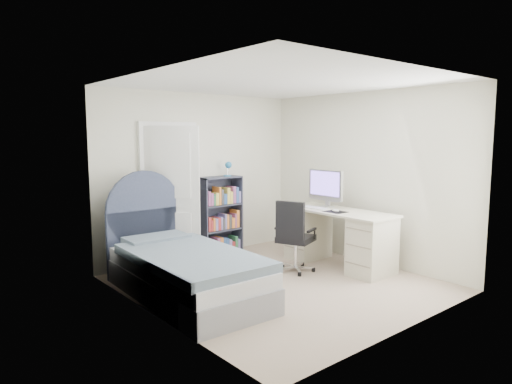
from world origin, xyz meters
TOP-DOWN VIEW (x-y plane):
  - room_shell at (0.00, 0.00)m, footprint 3.50×3.70m
  - door at (-0.63, 1.58)m, footprint 0.92×0.63m
  - bed at (-1.14, 0.43)m, footprint 1.16×2.32m
  - nightstand at (-1.20, 1.56)m, footprint 0.39×0.39m
  - floor_lamp at (-1.11, 1.62)m, footprint 0.18×0.18m
  - bookcase at (0.28, 1.65)m, footprint 0.69×0.30m
  - desk at (1.20, 0.06)m, footprint 0.66×1.66m
  - office_chair at (0.47, 0.22)m, footprint 0.57×0.58m

SIDE VIEW (x-z plane):
  - bed at x=-1.14m, z-range -0.39..1.02m
  - nightstand at x=-1.20m, z-range 0.09..0.67m
  - desk at x=1.20m, z-range -0.24..1.12m
  - floor_lamp at x=-1.11m, z-range -0.12..1.16m
  - office_chair at x=0.47m, z-range 0.05..1.05m
  - bookcase at x=0.28m, z-range -0.16..1.30m
  - door at x=-0.63m, z-range 0.00..2.06m
  - room_shell at x=0.00m, z-range -0.05..2.55m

